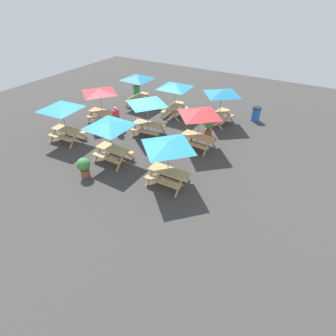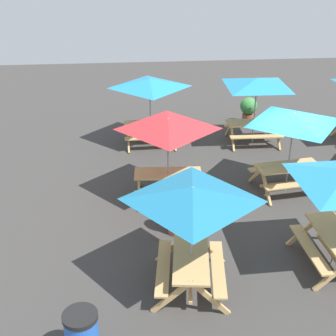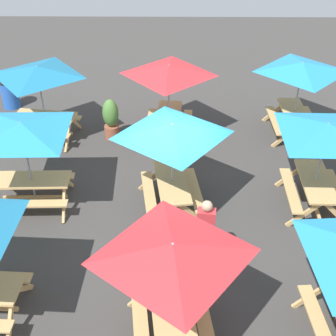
# 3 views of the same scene
# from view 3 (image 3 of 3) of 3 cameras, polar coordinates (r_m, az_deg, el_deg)

# --- Properties ---
(ground_plane) EXTENTS (31.22, 31.22, 0.00)m
(ground_plane) POSITION_cam_3_polar(r_m,az_deg,el_deg) (11.46, -0.18, -4.84)
(ground_plane) COLOR #3D3A38
(ground_plane) RESTS_ON ground
(picnic_table_0) EXTENTS (2.24, 2.24, 2.34)m
(picnic_table_0) POSITION_cam_3_polar(r_m,az_deg,el_deg) (13.77, -15.55, 10.69)
(picnic_table_0) COLOR tan
(picnic_table_0) RESTS_ON ground
(picnic_table_1) EXTENTS (2.12, 2.12, 2.34)m
(picnic_table_1) POSITION_cam_3_polar(r_m,az_deg,el_deg) (13.35, 0.10, 11.22)
(picnic_table_1) COLOR tan
(picnic_table_1) RESTS_ON ground
(picnic_table_2) EXTENTS (2.03, 2.03, 2.34)m
(picnic_table_2) POSITION_cam_3_polar(r_m,az_deg,el_deg) (14.06, 15.93, 11.13)
(picnic_table_2) COLOR tan
(picnic_table_2) RESTS_ON ground
(picnic_table_3) EXTENTS (2.83, 2.83, 2.34)m
(picnic_table_3) POSITION_cam_3_polar(r_m,az_deg,el_deg) (10.97, 18.71, 3.78)
(picnic_table_3) COLOR tan
(picnic_table_3) RESTS_ON ground
(picnic_table_4) EXTENTS (2.83, 2.83, 2.34)m
(picnic_table_4) POSITION_cam_3_polar(r_m,az_deg,el_deg) (10.93, -17.32, 3.93)
(picnic_table_4) COLOR tan
(picnic_table_4) RESTS_ON ground
(picnic_table_7) EXTENTS (2.23, 2.23, 2.34)m
(picnic_table_7) POSITION_cam_3_polar(r_m,az_deg,el_deg) (7.41, 0.57, -10.93)
(picnic_table_7) COLOR tan
(picnic_table_7) RESTS_ON ground
(picnic_table_8) EXTENTS (2.25, 2.25, 2.34)m
(picnic_table_8) POSITION_cam_3_polar(r_m,az_deg,el_deg) (10.36, 0.53, 3.88)
(picnic_table_8) COLOR tan
(picnic_table_8) RESTS_ON ground
(trash_bin_blue) EXTENTS (0.59, 0.59, 0.98)m
(trash_bin_blue) POSITION_cam_3_polar(r_m,az_deg,el_deg) (16.64, -18.72, 8.60)
(trash_bin_blue) COLOR blue
(trash_bin_blue) RESTS_ON ground
(potted_plant_1) EXTENTS (0.47, 0.47, 1.26)m
(potted_plant_1) POSITION_cam_3_polar(r_m,az_deg,el_deg) (14.00, -6.98, 6.01)
(potted_plant_1) COLOR #935138
(potted_plant_1) RESTS_ON ground
(person_standing) EXTENTS (0.26, 0.38, 1.67)m
(person_standing) POSITION_cam_3_polar(r_m,az_deg,el_deg) (9.50, 4.59, -7.80)
(person_standing) COLOR #2D334C
(person_standing) RESTS_ON ground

